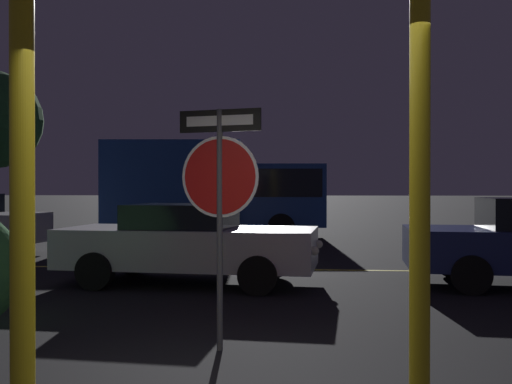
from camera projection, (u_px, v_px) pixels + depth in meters
road_center_stripe at (276, 269)px, 11.26m from camera, size 39.34×0.12×0.01m
stop_sign at (220, 179)px, 5.63m from camera, size 0.84×0.21×2.38m
yellow_pole_left at (22, 185)px, 3.74m from camera, size 0.16×0.16×3.24m
yellow_pole_right at (420, 203)px, 3.13m from camera, size 0.11×0.11×3.04m
passing_car_2 at (188, 243)px, 9.54m from camera, size 4.40×2.09×1.34m
delivery_truck at (214, 188)px, 18.45m from camera, size 7.11×2.92×3.10m
street_lamp at (27, 90)px, 19.02m from camera, size 0.53×0.53×7.06m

